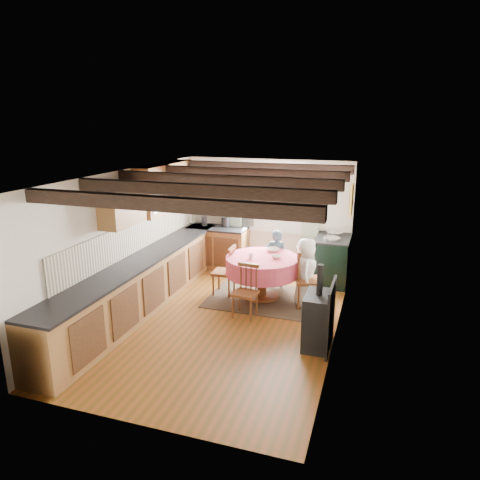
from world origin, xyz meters
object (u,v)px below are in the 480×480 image
(dining_table, at_px, (262,278))
(chair_left, at_px, (224,270))
(chair_near, at_px, (245,291))
(cup, at_px, (251,256))
(child_right, at_px, (306,272))
(cast_iron_stove, at_px, (319,306))
(aga_range, at_px, (332,259))
(child_far, at_px, (276,259))
(chair_right, at_px, (308,278))

(dining_table, distance_m, chair_left, 0.75)
(chair_near, xyz_separation_m, chair_left, (-0.68, 0.82, 0.02))
(chair_left, relative_size, cup, 9.61)
(dining_table, height_order, child_right, child_right)
(cup, bearing_deg, cast_iron_stove, -42.96)
(cup, bearing_deg, dining_table, 37.65)
(chair_near, distance_m, aga_range, 2.42)
(dining_table, distance_m, cast_iron_stove, 1.91)
(dining_table, height_order, cup, cup)
(aga_range, xyz_separation_m, child_far, (-1.01, -0.62, 0.10))
(dining_table, xyz_separation_m, chair_near, (-0.07, -0.83, 0.05))
(cast_iron_stove, relative_size, child_far, 1.08)
(cast_iron_stove, distance_m, child_far, 2.39)
(dining_table, xyz_separation_m, child_far, (0.10, 0.66, 0.18))
(child_right, bearing_deg, chair_near, 125.46)
(chair_near, relative_size, child_far, 0.78)
(chair_left, height_order, chair_right, chair_right)
(chair_right, bearing_deg, cast_iron_stove, -179.81)
(chair_near, xyz_separation_m, cast_iron_stove, (1.29, -0.62, 0.18))
(cast_iron_stove, distance_m, child_right, 1.49)
(dining_table, xyz_separation_m, cast_iron_stove, (1.23, -1.45, 0.23))
(child_far, xyz_separation_m, cup, (-0.28, -0.80, 0.27))
(child_far, distance_m, cup, 0.89)
(dining_table, xyz_separation_m, chair_right, (0.86, -0.09, 0.13))
(chair_right, bearing_deg, aga_range, -25.63)
(chair_left, distance_m, chair_right, 1.60)
(child_right, xyz_separation_m, cup, (-0.98, -0.12, 0.24))
(chair_right, height_order, child_right, child_right)
(aga_range, height_order, child_right, child_right)
(dining_table, relative_size, child_right, 1.09)
(child_far, bearing_deg, chair_right, 129.36)
(chair_near, xyz_separation_m, aga_range, (1.18, 2.11, 0.03))
(child_far, bearing_deg, cup, 64.54)
(chair_right, relative_size, aga_range, 1.01)
(chair_left, relative_size, cast_iron_stove, 0.75)
(dining_table, relative_size, chair_right, 1.26)
(chair_right, xyz_separation_m, cast_iron_stove, (0.37, -1.36, 0.10))
(chair_right, relative_size, child_right, 0.86)
(chair_left, distance_m, cup, 0.69)
(dining_table, xyz_separation_m, child_right, (0.80, -0.02, 0.21))
(dining_table, relative_size, child_far, 1.15)
(child_far, xyz_separation_m, child_right, (0.70, -0.68, 0.03))
(child_right, bearing_deg, cup, 89.36)
(cast_iron_stove, bearing_deg, child_right, 106.68)
(aga_range, height_order, cast_iron_stove, cast_iron_stove)
(dining_table, height_order, cast_iron_stove, cast_iron_stove)
(chair_near, bearing_deg, chair_right, 43.34)
(chair_right, xyz_separation_m, cup, (-1.04, -0.05, 0.32))
(chair_right, distance_m, child_far, 1.06)
(aga_range, bearing_deg, chair_left, -145.19)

